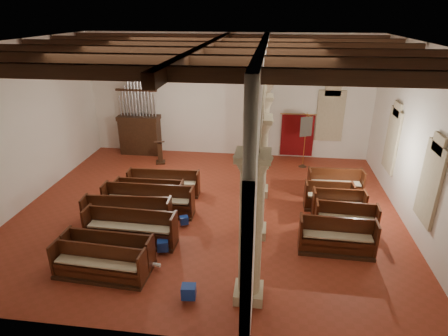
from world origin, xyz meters
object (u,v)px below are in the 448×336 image
lectern (160,153)px  aisle_pew_0 (336,241)px  pipe_organ (140,128)px  processional_banner (304,150)px  nave_pew_0 (99,268)px

lectern → aisle_pew_0: (7.45, -6.38, -0.13)m
pipe_organ → processional_banner: pipe_organ is taller
processional_banner → aisle_pew_0: size_ratio=1.15×
pipe_organ → processional_banner: bearing=-5.7°
pipe_organ → lectern: size_ratio=3.60×
nave_pew_0 → aisle_pew_0: bearing=20.7°
pipe_organ → nave_pew_0: 10.04m
lectern → aisle_pew_0: bearing=-55.7°
nave_pew_0 → aisle_pew_0: aisle_pew_0 is taller
lectern → nave_pew_0: bearing=-100.2°
pipe_organ → aisle_pew_0: bearing=-40.8°
processional_banner → aisle_pew_0: processional_banner is taller
pipe_organ → nave_pew_0: size_ratio=1.63×
lectern → nave_pew_0: 8.53m
processional_banner → nave_pew_0: processional_banner is taller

